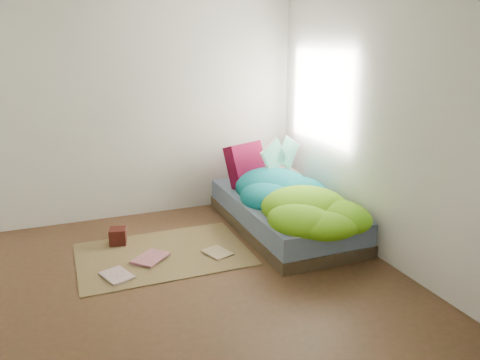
% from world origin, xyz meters
% --- Properties ---
extents(ground, '(3.50, 3.50, 0.00)m').
position_xyz_m(ground, '(0.00, 0.00, 0.00)').
color(ground, '#442F1A').
rests_on(ground, ground).
extents(room_walls, '(3.54, 3.54, 2.62)m').
position_xyz_m(room_walls, '(0.01, 0.01, 1.63)').
color(room_walls, silver).
rests_on(room_walls, ground).
extents(bed, '(1.00, 2.00, 0.34)m').
position_xyz_m(bed, '(1.22, 0.72, 0.17)').
color(bed, '#392E1F').
rests_on(bed, ground).
extents(duvet, '(0.96, 1.84, 0.34)m').
position_xyz_m(duvet, '(1.22, 0.50, 0.51)').
color(duvet, '#07616E').
rests_on(duvet, bed).
extents(rug, '(1.60, 1.10, 0.01)m').
position_xyz_m(rug, '(-0.15, 0.55, 0.01)').
color(rug, brown).
rests_on(rug, ground).
extents(pillow_floral, '(0.62, 0.48, 0.12)m').
position_xyz_m(pillow_floral, '(1.43, 1.36, 0.40)').
color(pillow_floral, silver).
rests_on(pillow_floral, bed).
extents(pillow_magenta, '(0.51, 0.34, 0.49)m').
position_xyz_m(pillow_magenta, '(1.05, 1.36, 0.59)').
color(pillow_magenta, '#550522').
rests_on(pillow_magenta, bed).
extents(open_book, '(0.51, 0.28, 0.31)m').
position_xyz_m(open_book, '(1.38, 1.12, 0.83)').
color(open_book, green).
rests_on(open_book, duvet).
extents(wooden_box, '(0.19, 0.19, 0.16)m').
position_xyz_m(wooden_box, '(-0.52, 0.95, 0.09)').
color(wooden_box, '#3C0E0D').
rests_on(wooden_box, rug).
extents(floor_book_a, '(0.30, 0.34, 0.02)m').
position_xyz_m(floor_book_a, '(-0.73, 0.21, 0.02)').
color(floor_book_a, silver).
rests_on(floor_book_a, rug).
extents(floor_book_b, '(0.40, 0.40, 0.03)m').
position_xyz_m(floor_book_b, '(-0.37, 0.55, 0.03)').
color(floor_book_b, '#C5717C').
rests_on(floor_book_b, rug).
extents(floor_book_c, '(0.28, 0.32, 0.02)m').
position_xyz_m(floor_book_c, '(0.24, 0.32, 0.02)').
color(floor_book_c, tan).
rests_on(floor_book_c, rug).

